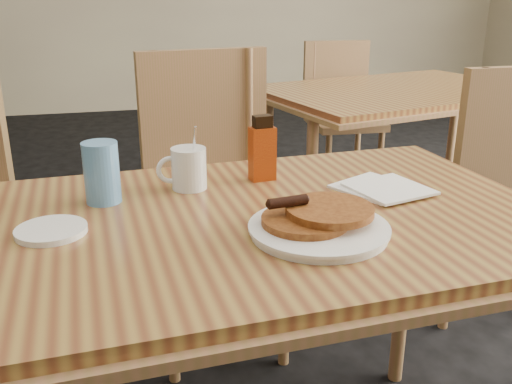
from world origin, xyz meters
TOP-DOWN VIEW (x-y plane):
  - main_table at (0.01, 0.05)m, footprint 1.25×0.88m
  - neighbor_table at (1.03, 1.44)m, footprint 1.45×1.14m
  - chair_main_far at (0.01, 0.81)m, footprint 0.51×0.51m
  - chair_neighbor_far at (1.05, 2.20)m, footprint 0.43×0.43m
  - chair_neighbor_near at (1.01, 0.67)m, footprint 0.43×0.43m
  - pancake_plate at (0.07, -0.07)m, footprint 0.27×0.27m
  - coffee_mug at (-0.14, 0.25)m, footprint 0.12×0.08m
  - syrup_bottle at (0.05, 0.27)m, footprint 0.06×0.05m
  - napkin_stack at (0.30, 0.13)m, footprint 0.23×0.24m
  - blue_tumbler at (-0.33, 0.21)m, footprint 0.09×0.09m
  - side_saucer at (-0.43, 0.06)m, footprint 0.16×0.16m

SIDE VIEW (x-z plane):
  - chair_neighbor_far at x=1.05m, z-range 0.09..0.99m
  - chair_neighbor_near at x=1.01m, z-range 0.09..1.05m
  - chair_main_far at x=0.01m, z-range 0.10..1.10m
  - main_table at x=0.01m, z-range 0.33..1.08m
  - neighbor_table at x=1.03m, z-range 0.33..1.08m
  - napkin_stack at x=0.30m, z-range 0.75..0.76m
  - side_saucer at x=-0.43m, z-range 0.75..0.76m
  - pancake_plate at x=0.07m, z-range 0.73..0.80m
  - coffee_mug at x=-0.14m, z-range 0.72..0.88m
  - blue_tumbler at x=-0.33m, z-range 0.75..0.89m
  - syrup_bottle at x=0.05m, z-range 0.74..0.91m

